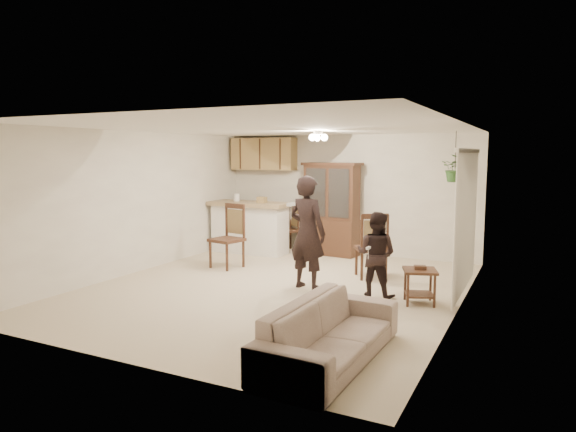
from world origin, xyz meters
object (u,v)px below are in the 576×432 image
at_px(china_hutch, 331,210).
at_px(chair_hutch_right, 371,259).
at_px(child, 376,252).
at_px(adult, 307,232).
at_px(side_table, 420,286).
at_px(sofa, 330,326).
at_px(chair_bar, 227,250).
at_px(chair_hutch_left, 286,238).

relative_size(china_hutch, chair_hutch_right, 1.71).
xyz_separation_m(child, china_hutch, (-1.76, 2.68, 0.28)).
relative_size(adult, side_table, 3.14).
relative_size(sofa, chair_bar, 1.59).
bearing_deg(sofa, chair_hutch_right, 12.72).
relative_size(child, chair_bar, 1.15).
bearing_deg(chair_bar, side_table, 0.50).
xyz_separation_m(china_hutch, chair_hutch_left, (-1.03, -0.04, -0.66)).
height_order(child, chair_hutch_right, child).
bearing_deg(chair_hutch_right, adult, 27.52).
bearing_deg(child, adult, 6.79).
bearing_deg(chair_hutch_right, chair_hutch_left, -64.31).
height_order(chair_hutch_left, chair_hutch_right, chair_hutch_right).
xyz_separation_m(chair_hutch_left, chair_hutch_right, (2.38, -1.53, 0.03)).
xyz_separation_m(side_table, chair_hutch_left, (-3.46, 2.73, 0.03)).
height_order(china_hutch, chair_hutch_left, china_hutch).
relative_size(adult, chair_hutch_left, 1.77).
bearing_deg(adult, china_hutch, -64.06).
relative_size(sofa, adult, 1.04).
xyz_separation_m(adult, chair_bar, (-1.94, 0.69, -0.57)).
distance_m(child, side_table, 0.79).
bearing_deg(child, chair_bar, -7.02).
distance_m(child, chair_hutch_left, 3.86).
bearing_deg(chair_hutch_left, sofa, -20.13).
height_order(child, side_table, child).
height_order(chair_bar, chair_hutch_left, chair_bar).
height_order(adult, child, adult).
height_order(child, china_hutch, china_hutch).
bearing_deg(sofa, child, 8.20).
bearing_deg(child, side_table, 177.80).
xyz_separation_m(adult, child, (1.10, 0.03, -0.22)).
bearing_deg(side_table, sofa, -99.06).
bearing_deg(china_hutch, chair_bar, -116.94).
relative_size(side_table, chair_hutch_left, 0.56).
bearing_deg(china_hutch, adult, -70.76).
distance_m(china_hutch, chair_hutch_left, 1.23).
xyz_separation_m(china_hutch, side_table, (2.43, -2.77, -0.69)).
bearing_deg(sofa, chair_hutch_left, 32.67).
xyz_separation_m(side_table, chair_bar, (-3.71, 0.75, 0.08)).
xyz_separation_m(sofa, chair_hutch_right, (-0.69, 3.63, -0.05)).
distance_m(china_hutch, chair_hutch_right, 2.16).
distance_m(sofa, chair_hutch_left, 6.01).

